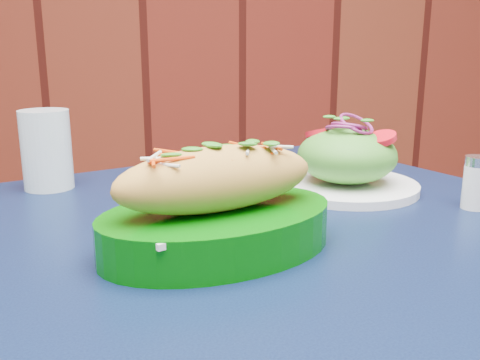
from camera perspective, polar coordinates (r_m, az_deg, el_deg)
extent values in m
cube|color=black|center=(0.61, 3.48, -6.84)|extent=(1.06, 1.06, 0.03)
cylinder|color=black|center=(1.19, 6.99, -15.76)|extent=(0.04, 0.04, 0.72)
cube|color=white|center=(0.54, -2.39, -3.51)|extent=(0.22, 0.18, 0.01)
ellipsoid|color=gold|center=(0.53, -2.43, 0.16)|extent=(0.23, 0.15, 0.07)
cylinder|color=white|center=(0.79, 11.17, -0.63)|extent=(0.21, 0.21, 0.01)
ellipsoid|color=#4C992D|center=(0.78, 11.33, 2.57)|extent=(0.14, 0.14, 0.08)
cylinder|color=red|center=(0.76, 14.85, 4.70)|extent=(0.04, 0.04, 0.01)
cylinder|color=red|center=(0.79, 8.50, 5.35)|extent=(0.04, 0.04, 0.01)
cylinder|color=red|center=(0.81, 10.46, 5.52)|extent=(0.04, 0.04, 0.01)
torus|color=#831C60|center=(0.77, 11.49, 5.77)|extent=(0.05, 0.05, 0.00)
torus|color=#831C60|center=(0.77, 11.50, 6.06)|extent=(0.05, 0.05, 0.00)
torus|color=#831C60|center=(0.77, 11.52, 6.36)|extent=(0.05, 0.05, 0.00)
cylinder|color=silver|center=(0.82, -19.94, 3.06)|extent=(0.07, 0.07, 0.11)
cylinder|color=white|center=(0.74, 23.77, -0.71)|extent=(0.03, 0.03, 0.06)
cylinder|color=silver|center=(0.74, 24.04, 1.85)|extent=(0.03, 0.03, 0.01)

